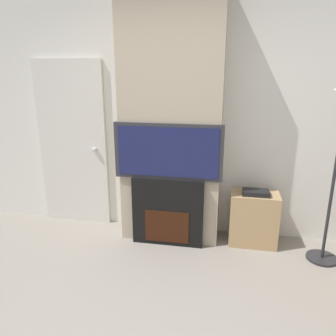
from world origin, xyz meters
The scene contains 6 objects.
wall_back centered at (0.00, 2.03, 1.35)m, with size 6.00×0.06×2.70m.
chimney_breast centered at (0.00, 1.81, 1.35)m, with size 1.07×0.39×2.70m.
fireplace centered at (0.00, 1.61, 0.37)m, with size 0.77×0.15×0.75m.
television centered at (0.00, 1.61, 1.05)m, with size 1.14×0.07×0.59m.
media_stand centered at (0.92, 1.77, 0.30)m, with size 0.51×0.31×0.64m.
entry_door centered at (-1.24, 1.97, 0.99)m, with size 0.85×0.09×1.98m.
Camera 1 is at (0.61, -1.62, 1.85)m, focal length 35.00 mm.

